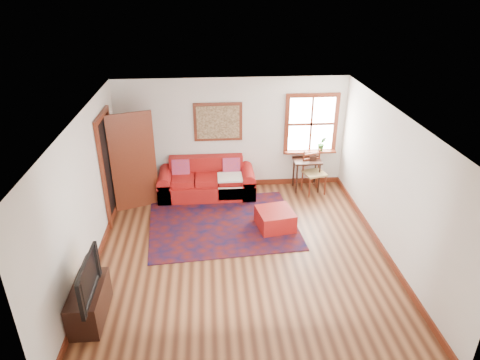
{
  "coord_description": "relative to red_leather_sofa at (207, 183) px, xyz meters",
  "views": [
    {
      "loc": [
        -0.51,
        -6.12,
        4.46
      ],
      "look_at": [
        0.01,
        0.6,
        1.18
      ],
      "focal_mm": 32.0,
      "sensor_mm": 36.0,
      "label": 1
    }
  ],
  "objects": [
    {
      "name": "ground",
      "position": [
        0.58,
        -2.34,
        -0.27
      ],
      "size": [
        5.5,
        5.5,
        0.0
      ],
      "primitive_type": "plane",
      "color": "#462212",
      "rests_on": "ground"
    },
    {
      "name": "room_envelope",
      "position": [
        0.58,
        -2.33,
        1.38
      ],
      "size": [
        5.04,
        5.54,
        2.52
      ],
      "color": "silver",
      "rests_on": "ground"
    },
    {
      "name": "window",
      "position": [
        2.36,
        0.36,
        1.04
      ],
      "size": [
        1.18,
        0.2,
        1.38
      ],
      "color": "white",
      "rests_on": "ground"
    },
    {
      "name": "doorway",
      "position": [
        -1.62,
        -0.56,
        0.8
      ],
      "size": [
        0.89,
        1.08,
        2.14
      ],
      "color": "black",
      "rests_on": "ground"
    },
    {
      "name": "framed_artwork",
      "position": [
        0.28,
        0.37,
        1.28
      ],
      "size": [
        1.05,
        0.07,
        0.85
      ],
      "color": "maroon",
      "rests_on": "ground"
    },
    {
      "name": "persian_rug",
      "position": [
        0.29,
        -1.28,
        -0.26
      ],
      "size": [
        3.0,
        2.48,
        0.02
      ],
      "primitive_type": "cube",
      "rotation": [
        0.0,
        0.0,
        0.08
      ],
      "color": "#4F0F0B",
      "rests_on": "ground"
    },
    {
      "name": "red_leather_sofa",
      "position": [
        0.0,
        0.0,
        0.0
      ],
      "size": [
        2.09,
        0.86,
        0.82
      ],
      "color": "#A11614",
      "rests_on": "ground"
    },
    {
      "name": "red_ottoman",
      "position": [
        1.29,
        -1.49,
        -0.08
      ],
      "size": [
        0.76,
        0.76,
        0.37
      ],
      "primitive_type": "cube",
      "rotation": [
        0.0,
        0.0,
        0.18
      ],
      "color": "#A11614",
      "rests_on": "ground"
    },
    {
      "name": "side_table",
      "position": [
        2.23,
        0.09,
        0.33
      ],
      "size": [
        0.6,
        0.45,
        0.72
      ],
      "color": "black",
      "rests_on": "ground"
    },
    {
      "name": "ladder_back_chair",
      "position": [
        2.35,
        -0.04,
        0.24
      ],
      "size": [
        0.53,
        0.52,
        0.95
      ],
      "color": "tan",
      "rests_on": "ground"
    },
    {
      "name": "media_cabinet",
      "position": [
        -1.69,
        -3.65,
        -0.01
      ],
      "size": [
        0.42,
        0.94,
        0.52
      ],
      "primitive_type": "cube",
      "color": "black",
      "rests_on": "ground"
    },
    {
      "name": "television",
      "position": [
        -1.67,
        -3.8,
        0.53
      ],
      "size": [
        0.13,
        0.97,
        0.56
      ],
      "primitive_type": "imported",
      "rotation": [
        0.0,
        0.0,
        1.57
      ],
      "color": "black",
      "rests_on": "media_cabinet"
    },
    {
      "name": "candle_hurricane",
      "position": [
        -1.64,
        -3.26,
        0.33
      ],
      "size": [
        0.12,
        0.12,
        0.18
      ],
      "color": "silver",
      "rests_on": "media_cabinet"
    }
  ]
}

